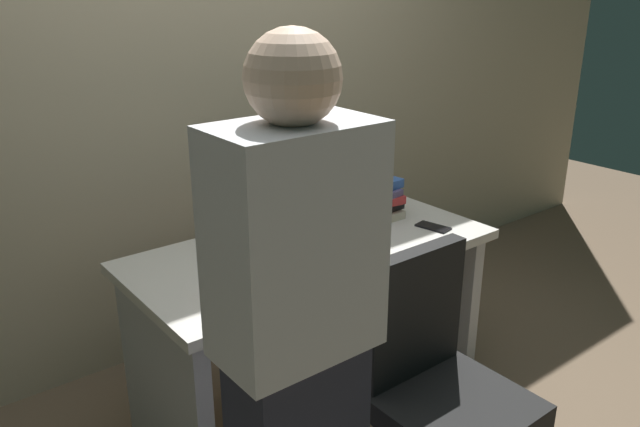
% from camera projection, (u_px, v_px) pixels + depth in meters
% --- Properties ---
extents(ground_plane, '(9.00, 9.00, 0.00)m').
position_uv_depth(ground_plane, '(313.00, 398.00, 2.79)').
color(ground_plane, brown).
extents(wall_back, '(6.40, 0.10, 3.00)m').
position_uv_depth(wall_back, '(200.00, 34.00, 2.88)').
color(wall_back, tan).
rests_on(wall_back, ground).
extents(desk, '(1.46, 0.71, 0.73)m').
position_uv_depth(desk, '(313.00, 295.00, 2.61)').
color(desk, beige).
rests_on(desk, ground).
extents(office_chair, '(0.52, 0.52, 0.94)m').
position_uv_depth(office_chair, '(439.00, 409.00, 2.04)').
color(office_chair, black).
rests_on(office_chair, ground).
extents(person_at_desk, '(0.40, 0.24, 1.64)m').
position_uv_depth(person_at_desk, '(297.00, 351.00, 1.61)').
color(person_at_desk, '#262838').
rests_on(person_at_desk, ground).
extents(monitor, '(0.54, 0.15, 0.46)m').
position_uv_depth(monitor, '(282.00, 173.00, 2.59)').
color(monitor, silver).
rests_on(monitor, desk).
extents(keyboard, '(0.43, 0.13, 0.02)m').
position_uv_depth(keyboard, '(299.00, 256.00, 2.41)').
color(keyboard, '#262626').
rests_on(keyboard, desk).
extents(mouse, '(0.06, 0.10, 0.03)m').
position_uv_depth(mouse, '(362.00, 236.00, 2.58)').
color(mouse, white).
rests_on(mouse, desk).
extents(cup_near_keyboard, '(0.06, 0.06, 0.09)m').
position_uv_depth(cup_near_keyboard, '(228.00, 283.00, 2.11)').
color(cup_near_keyboard, '#D84C3F').
rests_on(cup_near_keyboard, desk).
extents(book_stack, '(0.21, 0.17, 0.18)m').
position_uv_depth(book_stack, '(380.00, 200.00, 2.80)').
color(book_stack, beige).
rests_on(book_stack, desk).
extents(cell_phone, '(0.10, 0.16, 0.01)m').
position_uv_depth(cell_phone, '(433.00, 227.00, 2.71)').
color(cell_phone, black).
rests_on(cell_phone, desk).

